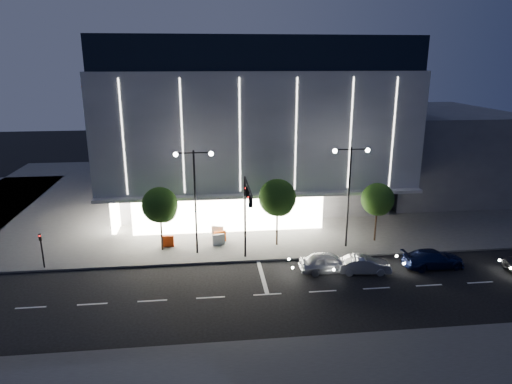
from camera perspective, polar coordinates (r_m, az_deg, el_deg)
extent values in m
plane|color=black|center=(34.16, -2.31, -11.64)|extent=(160.00, 160.00, 0.00)
cube|color=#474747|center=(56.85, 0.95, 0.01)|extent=(70.00, 40.00, 0.15)
cube|color=#4C4C51|center=(56.13, -1.07, 1.83)|extent=(28.00, 21.00, 4.00)
cube|color=gray|center=(52.77, -0.91, 9.20)|extent=(30.00, 25.00, 11.00)
cube|color=black|center=(52.37, -0.94, 16.83)|extent=(29.40, 24.50, 3.00)
cube|color=white|center=(43.20, -3.38, -2.65)|extent=(18.00, 0.40, 3.60)
cube|color=white|center=(48.99, -16.45, -1.01)|extent=(0.40, 10.00, 3.60)
cube|color=gray|center=(41.86, 0.75, -0.22)|extent=(30.00, 2.00, 0.30)
cube|color=white|center=(40.45, 0.82, 7.04)|extent=(24.00, 0.06, 10.00)
cube|color=#4C4C51|center=(61.93, 20.70, 5.00)|extent=(16.00, 20.00, 10.00)
cylinder|color=black|center=(37.21, -1.38, -3.33)|extent=(0.18, 0.18, 7.00)
cylinder|color=black|center=(33.40, -0.97, 0.67)|extent=(0.14, 5.80, 0.14)
cube|color=black|center=(34.23, -1.08, 0.01)|extent=(0.28, 0.18, 0.85)
cube|color=black|center=(31.94, -0.68, -1.18)|extent=(0.28, 0.18, 0.85)
sphere|color=#FF0C0C|center=(34.14, -1.29, 0.49)|extent=(0.14, 0.14, 0.14)
cylinder|color=black|center=(37.92, -7.58, -1.50)|extent=(0.16, 0.16, 9.00)
cylinder|color=black|center=(36.87, -8.92, 4.84)|extent=(1.40, 0.10, 0.10)
cylinder|color=black|center=(36.83, -6.74, 4.91)|extent=(1.40, 0.10, 0.10)
sphere|color=white|center=(36.93, -10.00, 4.65)|extent=(0.36, 0.36, 0.36)
sphere|color=white|center=(36.85, -5.64, 4.79)|extent=(0.36, 0.36, 0.36)
cylinder|color=black|center=(39.77, 11.49, -0.85)|extent=(0.16, 0.16, 9.00)
cylinder|color=black|center=(38.53, 10.85, 5.24)|extent=(1.40, 0.10, 0.10)
cylinder|color=black|center=(38.97, 12.82, 5.24)|extent=(1.40, 0.10, 0.10)
sphere|color=white|center=(38.35, 9.84, 5.08)|extent=(0.36, 0.36, 0.36)
sphere|color=white|center=(39.22, 13.79, 5.10)|extent=(0.36, 0.36, 0.36)
cylinder|color=black|center=(39.71, -25.15, -6.75)|extent=(0.12, 0.12, 3.00)
cube|color=black|center=(39.28, -25.36, -5.13)|extent=(0.22, 0.16, 0.55)
sphere|color=#FF0C0C|center=(39.14, -25.44, -4.99)|extent=(0.10, 0.10, 0.10)
cylinder|color=black|center=(39.90, -11.74, -4.77)|extent=(0.16, 0.16, 3.78)
sphere|color=#18360E|center=(39.15, -11.94, -1.59)|extent=(3.02, 3.02, 3.02)
sphere|color=#18360E|center=(39.47, -11.43, -2.24)|extent=(2.16, 2.16, 2.16)
sphere|color=#18360E|center=(39.13, -12.29, -2.12)|extent=(1.94, 1.94, 1.94)
cylinder|color=black|center=(40.11, 2.64, -4.10)|extent=(0.16, 0.16, 4.06)
sphere|color=#18360E|center=(39.32, 2.69, -0.69)|extent=(3.25, 3.25, 3.25)
sphere|color=#18360E|center=(39.72, 3.06, -1.40)|extent=(2.32, 2.32, 2.32)
sphere|color=#18360E|center=(39.24, 2.35, -1.25)|extent=(2.09, 2.09, 2.09)
cylinder|color=black|center=(42.48, 14.74, -3.77)|extent=(0.16, 0.16, 3.64)
sphere|color=#18360E|center=(41.79, 14.96, -0.88)|extent=(2.91, 2.91, 2.91)
sphere|color=#18360E|center=(42.22, 15.19, -1.46)|extent=(2.08, 2.08, 2.08)
sphere|color=#18360E|center=(41.65, 14.68, -1.37)|extent=(1.87, 1.87, 1.87)
imported|color=#A2A4AA|center=(36.36, 9.03, -8.66)|extent=(4.61, 1.96, 1.55)
imported|color=#B9BCC1|center=(36.71, 13.33, -8.84)|extent=(4.20, 1.81, 1.34)
imported|color=#121B46|center=(39.28, 21.28, -7.78)|extent=(5.03, 2.24, 1.43)
cube|color=red|center=(40.92, -10.99, -6.05)|extent=(1.11, 0.30, 1.00)
cube|color=silver|center=(40.65, -4.73, -5.95)|extent=(1.13, 0.50, 1.00)
cube|color=#F6580D|center=(41.34, -4.53, -5.55)|extent=(1.13, 0.52, 1.00)
cube|color=silver|center=(42.56, -4.82, -4.91)|extent=(1.12, 0.59, 1.00)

